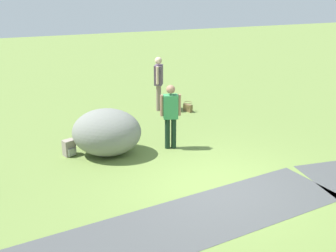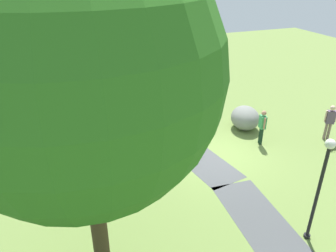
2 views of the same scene
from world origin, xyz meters
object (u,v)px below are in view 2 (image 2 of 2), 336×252
at_px(large_shade_tree, 80,73).
at_px(frisbee_on_grass, 214,108).
at_px(lawn_boulder, 245,118).
at_px(backpack_by_boulder, 239,117).
at_px(lamp_post, 321,180).
at_px(spare_backpack_on_lawn, 199,106).
at_px(man_near_boulder, 262,125).
at_px(woman_with_handbag, 330,120).
at_px(handbag_on_grass, 331,146).

height_order(large_shade_tree, frisbee_on_grass, large_shade_tree).
relative_size(lawn_boulder, backpack_by_boulder, 5.13).
height_order(lamp_post, lawn_boulder, lamp_post).
bearing_deg(spare_backpack_on_lawn, man_near_boulder, -168.22).
bearing_deg(man_near_boulder, lamp_post, 159.43).
relative_size(lamp_post, woman_with_handbag, 1.99).
height_order(lamp_post, spare_backpack_on_lawn, lamp_post).
xyz_separation_m(man_near_boulder, frisbee_on_grass, (4.37, 0.07, -0.95)).
bearing_deg(man_near_boulder, lawn_boulder, -5.59).
relative_size(lawn_boulder, woman_with_handbag, 1.18).
bearing_deg(backpack_by_boulder, lawn_boulder, 165.06).
distance_m(woman_with_handbag, backpack_by_boulder, 4.37).
bearing_deg(large_shade_tree, spare_backpack_on_lawn, -38.52).
relative_size(backpack_by_boulder, spare_backpack_on_lawn, 1.00).
bearing_deg(frisbee_on_grass, large_shade_tree, 137.43).
bearing_deg(backpack_by_boulder, frisbee_on_grass, 14.07).
height_order(handbag_on_grass, backpack_by_boulder, backpack_by_boulder).
xyz_separation_m(lawn_boulder, woman_with_handbag, (-2.36, -3.03, 0.43)).
distance_m(backpack_by_boulder, spare_backpack_on_lawn, 2.50).
bearing_deg(large_shade_tree, lawn_boulder, -54.07).
relative_size(lawn_boulder, spare_backpack_on_lawn, 5.13).
height_order(lamp_post, woman_with_handbag, lamp_post).
height_order(handbag_on_grass, spare_backpack_on_lawn, spare_backpack_on_lawn).
height_order(man_near_boulder, backpack_by_boulder, man_near_boulder).
bearing_deg(lamp_post, frisbee_on_grass, -11.38).
bearing_deg(frisbee_on_grass, handbag_on_grass, -155.07).
bearing_deg(lawn_boulder, frisbee_on_grass, 4.70).
xyz_separation_m(lawn_boulder, spare_backpack_on_lawn, (3.00, 1.12, -0.39)).
xyz_separation_m(lawn_boulder, backpack_by_boulder, (0.90, -0.24, -0.39)).
relative_size(woman_with_handbag, backpack_by_boulder, 4.34).
distance_m(large_shade_tree, backpack_by_boulder, 12.23).
height_order(large_shade_tree, lawn_boulder, large_shade_tree).
height_order(large_shade_tree, backpack_by_boulder, large_shade_tree).
bearing_deg(large_shade_tree, woman_with_handbag, -72.14).
xyz_separation_m(lawn_boulder, frisbee_on_grass, (2.77, 0.23, -0.57)).
bearing_deg(handbag_on_grass, spare_backpack_on_lawn, 30.60).
relative_size(man_near_boulder, spare_backpack_on_lawn, 4.16).
relative_size(lamp_post, frisbee_on_grass, 14.86).
xyz_separation_m(woman_with_handbag, handbag_on_grass, (-0.82, 0.49, -0.87)).
distance_m(man_near_boulder, frisbee_on_grass, 4.48).
bearing_deg(backpack_by_boulder, spare_backpack_on_lawn, 32.90).
bearing_deg(lawn_boulder, spare_backpack_on_lawn, 20.43).
height_order(woman_with_handbag, spare_backpack_on_lawn, woman_with_handbag).
bearing_deg(lawn_boulder, handbag_on_grass, -141.42).
height_order(lawn_boulder, woman_with_handbag, woman_with_handbag).
bearing_deg(frisbee_on_grass, lamp_post, 168.62).
xyz_separation_m(lamp_post, woman_with_handbag, (4.70, -5.23, -1.12)).
bearing_deg(lawn_boulder, woman_with_handbag, -127.89).
xyz_separation_m(large_shade_tree, handbag_on_grass, (2.82, -10.82, -5.46)).
bearing_deg(man_near_boulder, frisbee_on_grass, 0.93).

